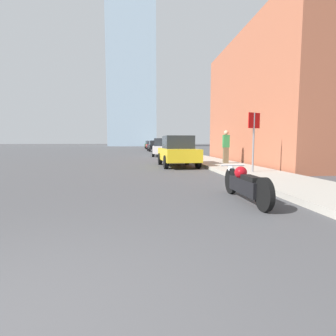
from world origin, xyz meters
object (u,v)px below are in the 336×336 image
(parked_car_red, at_px, (151,145))
(parked_car_black, at_px, (155,146))
(parked_car_green, at_px, (150,144))
(parked_car_yellow, at_px, (178,151))
(stop_sign, at_px, (254,132))
(parked_car_white, at_px, (162,147))
(pedestrian, at_px, (226,146))
(motorcycle, at_px, (245,184))

(parked_car_red, bearing_deg, parked_car_black, -91.86)
(parked_car_black, relative_size, parked_car_green, 0.91)
(parked_car_yellow, height_order, parked_car_green, parked_car_yellow)
(stop_sign, bearing_deg, parked_car_green, 92.59)
(parked_car_yellow, height_order, parked_car_black, parked_car_yellow)
(parked_car_white, distance_m, parked_car_green, 34.63)
(parked_car_black, bearing_deg, parked_car_red, 86.51)
(parked_car_white, distance_m, parked_car_red, 24.16)
(parked_car_red, relative_size, pedestrian, 2.14)
(parked_car_yellow, bearing_deg, parked_car_red, 87.70)
(parked_car_black, bearing_deg, parked_car_white, -94.14)
(parked_car_black, bearing_deg, parked_car_green, 85.91)
(parked_car_red, distance_m, pedestrian, 34.94)
(parked_car_black, bearing_deg, parked_car_yellow, -94.28)
(parked_car_yellow, distance_m, parked_car_white, 10.75)
(parked_car_red, bearing_deg, motorcycle, -92.03)
(parked_car_red, relative_size, parked_car_green, 0.84)
(parked_car_white, relative_size, parked_car_black, 1.04)
(parked_car_green, xyz_separation_m, pedestrian, (2.59, -45.31, 0.29))
(parked_car_white, bearing_deg, parked_car_black, 93.68)
(parked_car_red, xyz_separation_m, stop_sign, (2.38, -39.15, 0.95))
(motorcycle, relative_size, pedestrian, 1.33)
(motorcycle, height_order, pedestrian, pedestrian)
(parked_car_black, xyz_separation_m, parked_car_red, (-0.10, 10.91, 0.00))
(parked_car_white, height_order, parked_car_red, parked_car_white)
(parked_car_white, distance_m, pedestrian, 11.00)
(motorcycle, height_order, parked_car_white, parked_car_white)
(parked_car_white, height_order, parked_car_green, parked_car_white)
(motorcycle, xyz_separation_m, parked_car_black, (-0.16, 32.57, 0.39))
(motorcycle, height_order, parked_car_red, parked_car_red)
(parked_car_red, distance_m, parked_car_green, 10.48)
(parked_car_green, relative_size, pedestrian, 2.56)
(parked_car_white, relative_size, parked_car_green, 0.95)
(parked_car_yellow, relative_size, stop_sign, 1.77)
(parked_car_green, distance_m, pedestrian, 45.38)
(parked_car_red, xyz_separation_m, pedestrian, (2.72, -34.83, 0.33))
(motorcycle, distance_m, parked_car_red, 43.48)
(parked_car_white, xyz_separation_m, parked_car_red, (-0.06, 24.16, -0.04))
(pedestrian, bearing_deg, motorcycle, -105.89)
(parked_car_white, height_order, parked_car_black, parked_car_white)
(parked_car_black, distance_m, pedestrian, 24.07)
(parked_car_red, relative_size, stop_sign, 1.69)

